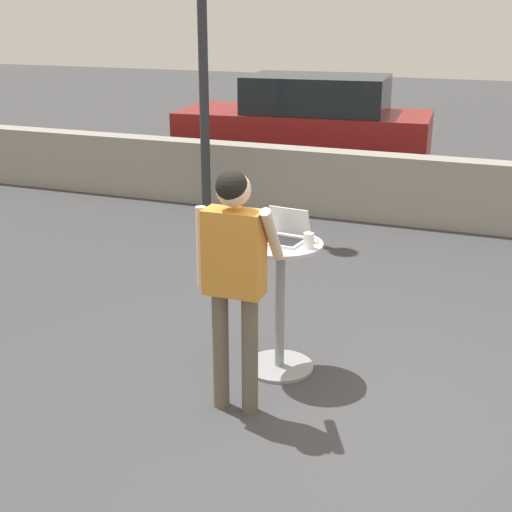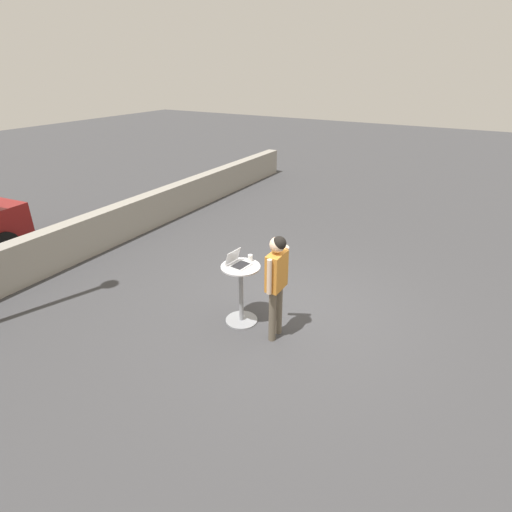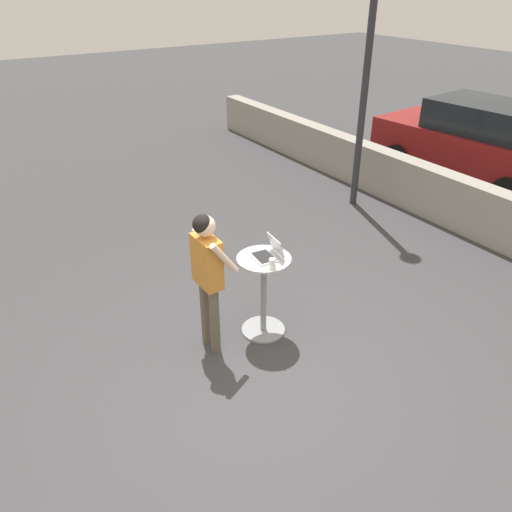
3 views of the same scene
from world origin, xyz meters
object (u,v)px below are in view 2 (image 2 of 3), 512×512
object	(u,v)px
laptop	(238,262)
coffee_mug	(250,258)
cafe_table	(241,291)
standing_person	(276,276)

from	to	relation	value
laptop	coffee_mug	world-z (taller)	laptop
cafe_table	laptop	size ratio (longest dim) A/B	2.95
cafe_table	laptop	xyz separation A→B (m)	(0.01, 0.05, 0.49)
laptop	standing_person	size ratio (longest dim) A/B	0.20
coffee_mug	standing_person	distance (m)	0.69
coffee_mug	standing_person	bearing A→B (deg)	-116.26
laptop	standing_person	bearing A→B (deg)	-97.08
cafe_table	coffee_mug	bearing A→B (deg)	-10.48
laptop	standing_person	distance (m)	0.72
coffee_mug	cafe_table	bearing A→B (deg)	169.52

